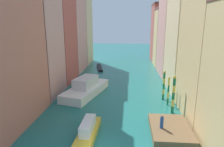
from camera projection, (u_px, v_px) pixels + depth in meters
ground_plane at (118, 80)px, 41.70m from camera, size 154.00×154.00×0.00m
building_left_1 at (34, 33)px, 31.27m from camera, size 7.07×7.71×19.86m
building_left_2 at (54, 37)px, 39.60m from camera, size 7.07×8.71×17.74m
building_left_3 at (68, 32)px, 48.58m from camera, size 7.07×9.88×18.66m
building_left_4 at (78, 30)px, 57.85m from camera, size 7.07×8.85×18.86m
building_right_1 at (217, 52)px, 24.14m from camera, size 7.07×9.86×16.31m
building_right_2 at (191, 38)px, 34.20m from camera, size 7.07×10.64×18.08m
building_right_3 at (177, 25)px, 44.48m from camera, size 7.07×11.36×22.29m
building_right_4 at (168, 37)px, 54.75m from camera, size 7.07×7.55×15.57m
building_right_5 at (163, 32)px, 62.57m from camera, size 7.07×9.05×17.29m
waterfront_dock at (170, 129)px, 21.80m from camera, size 4.15×6.09×0.73m
person_on_dock at (162, 122)px, 21.21m from camera, size 0.36×0.36×1.51m
mooring_pole_0 at (173, 94)px, 26.04m from camera, size 0.40×0.40×5.05m
mooring_pole_1 at (168, 91)px, 28.79m from camera, size 0.29×0.29×4.16m
mooring_pole_2 at (164, 85)px, 30.81m from camera, size 0.36×0.36×4.51m
vaporetto_white at (86, 88)px, 33.45m from camera, size 6.48×11.39×2.89m
gondola_black at (100, 67)px, 52.72m from camera, size 2.74×8.27×0.47m
motorboat_0 at (88, 131)px, 20.91m from camera, size 1.85×6.47×1.81m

